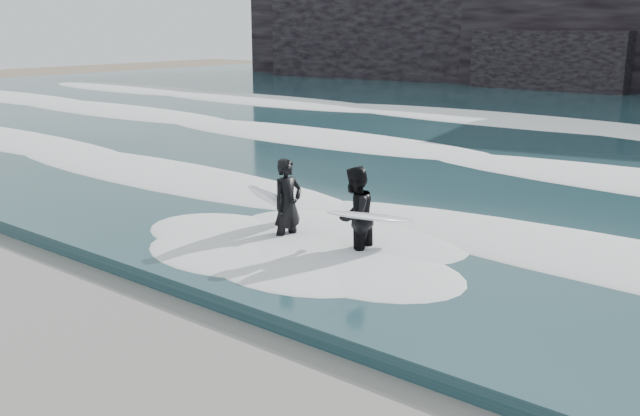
# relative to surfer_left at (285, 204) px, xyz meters

# --- Properties ---
(sea) EXTENTS (90.00, 52.00, 0.30)m
(sea) POSITION_rel_surfer_left_xyz_m (-0.79, 22.90, -0.79)
(sea) COLOR #1E3E44
(sea) RESTS_ON ground
(foam_near) EXTENTS (60.00, 3.20, 0.20)m
(foam_near) POSITION_rel_surfer_left_xyz_m (-0.79, 2.90, -0.54)
(foam_near) COLOR white
(foam_near) RESTS_ON sea
(foam_mid) EXTENTS (60.00, 4.00, 0.24)m
(foam_mid) POSITION_rel_surfer_left_xyz_m (-0.79, 9.90, -0.52)
(foam_mid) COLOR white
(foam_mid) RESTS_ON sea
(foam_far) EXTENTS (60.00, 4.80, 0.30)m
(foam_far) POSITION_rel_surfer_left_xyz_m (-0.79, 18.90, -0.49)
(foam_far) COLOR white
(foam_far) RESTS_ON sea
(surfer_left) EXTENTS (1.18, 1.98, 1.88)m
(surfer_left) POSITION_rel_surfer_left_xyz_m (0.00, 0.00, 0.00)
(surfer_left) COLOR black
(surfer_left) RESTS_ON ground
(surfer_right) EXTENTS (1.36, 2.21, 1.89)m
(surfer_right) POSITION_rel_surfer_left_xyz_m (1.67, 0.13, 0.01)
(surfer_right) COLOR black
(surfer_right) RESTS_ON ground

